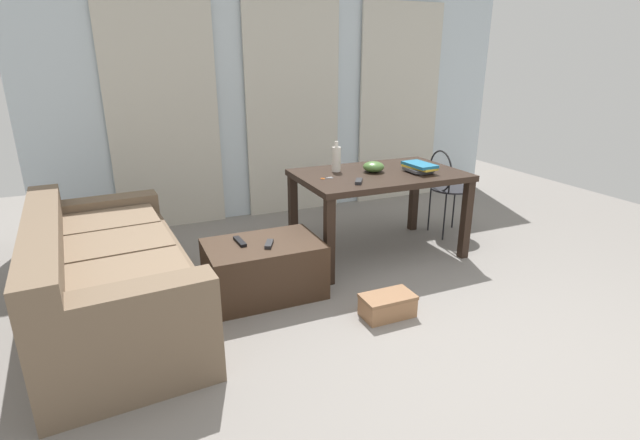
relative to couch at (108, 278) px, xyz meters
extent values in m
plane|color=gray|center=(1.98, -0.13, -0.31)|extent=(7.72, 7.72, 0.00)
cube|color=silver|center=(1.98, 1.88, 0.99)|extent=(5.26, 0.10, 2.60)
cube|color=beige|center=(0.63, 1.80, 0.82)|extent=(1.05, 0.03, 2.26)
cube|color=beige|center=(1.98, 1.80, 0.82)|extent=(1.05, 0.03, 2.26)
cube|color=beige|center=(3.32, 1.80, 0.82)|extent=(1.05, 0.03, 2.26)
cube|color=brown|center=(0.03, 0.00, -0.08)|extent=(1.03, 1.99, 0.46)
cube|color=brown|center=(-0.31, -0.02, 0.29)|extent=(0.34, 1.93, 0.29)
cube|color=brown|center=(-0.03, 0.86, 0.23)|extent=(0.91, 0.27, 0.16)
cube|color=brown|center=(0.10, -0.86, 0.23)|extent=(0.91, 0.27, 0.16)
cube|color=#7D664F|center=(0.04, 0.51, 0.20)|extent=(0.69, 0.53, 0.10)
cube|color=#7D664F|center=(0.08, 0.01, 0.20)|extent=(0.69, 0.53, 0.10)
cube|color=#7D664F|center=(0.12, -0.50, 0.20)|extent=(0.69, 0.53, 0.10)
cube|color=#382619|center=(1.04, -0.04, -0.11)|extent=(0.82, 0.55, 0.41)
cube|color=black|center=(2.20, 0.31, 0.40)|extent=(1.40, 0.88, 0.05)
cube|color=black|center=(1.55, -0.08, 0.03)|extent=(0.07, 0.07, 0.69)
cube|color=black|center=(2.84, -0.08, 0.03)|extent=(0.07, 0.07, 0.69)
cube|color=black|center=(1.55, 0.71, 0.03)|extent=(0.07, 0.07, 0.69)
cube|color=black|center=(2.84, 0.71, 0.03)|extent=(0.07, 0.07, 0.69)
cylinder|color=black|center=(3.10, 0.45, 0.15)|extent=(0.40, 0.40, 0.02)
cylinder|color=black|center=(3.22, 0.30, -0.08)|extent=(0.02, 0.02, 0.46)
cylinder|color=black|center=(3.25, 0.58, -0.08)|extent=(0.02, 0.02, 0.46)
cylinder|color=black|center=(2.94, 0.33, -0.08)|extent=(0.02, 0.02, 0.46)
cylinder|color=black|center=(2.97, 0.61, -0.08)|extent=(0.02, 0.02, 0.46)
torus|color=black|center=(2.96, 0.47, 0.34)|extent=(0.06, 0.40, 0.40)
cylinder|color=black|center=(2.94, 0.30, 0.25)|extent=(0.02, 0.02, 0.18)
cylinder|color=black|center=(2.97, 0.64, 0.25)|extent=(0.02, 0.02, 0.18)
cylinder|color=beige|center=(1.87, 0.50, 0.53)|extent=(0.08, 0.08, 0.21)
cylinder|color=beige|center=(1.87, 0.50, 0.66)|extent=(0.03, 0.03, 0.05)
ellipsoid|color=#477033|center=(2.16, 0.35, 0.47)|extent=(0.18, 0.18, 0.09)
cube|color=#4C4C51|center=(2.52, 0.19, 0.43)|extent=(0.15, 0.21, 0.01)
cube|color=#4C4C51|center=(2.50, 0.19, 0.45)|extent=(0.19, 0.21, 0.02)
cube|color=gold|center=(2.51, 0.18, 0.47)|extent=(0.20, 0.32, 0.02)
cube|color=#1E668C|center=(2.51, 0.18, 0.49)|extent=(0.19, 0.31, 0.02)
cube|color=#232326|center=(1.87, 0.07, 0.44)|extent=(0.12, 0.15, 0.02)
cube|color=#9EA0A5|center=(1.71, 0.31, 0.43)|extent=(0.07, 0.03, 0.00)
torus|color=orange|center=(1.66, 0.30, 0.43)|extent=(0.03, 0.03, 0.00)
cube|color=#9EA0A5|center=(1.71, 0.29, 0.43)|extent=(0.07, 0.02, 0.00)
torus|color=orange|center=(1.66, 0.30, 0.43)|extent=(0.03, 0.03, 0.00)
cube|color=black|center=(0.89, 0.03, 0.11)|extent=(0.06, 0.19, 0.02)
cube|color=#232326|center=(1.07, -0.11, 0.11)|extent=(0.10, 0.15, 0.02)
cube|color=#996B47|center=(1.71, -0.68, -0.25)|extent=(0.35, 0.20, 0.13)
cube|color=brown|center=(1.71, -0.68, -0.17)|extent=(0.36, 0.21, 0.02)
camera|label=1|loc=(0.16, -3.09, 1.35)|focal=26.49mm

